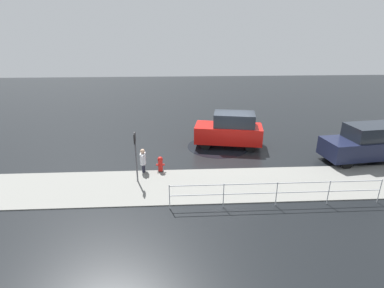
# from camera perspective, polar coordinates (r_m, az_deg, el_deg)

# --- Properties ---
(ground_plane) EXTENTS (60.00, 60.00, 0.00)m
(ground_plane) POSITION_cam_1_polar(r_m,az_deg,el_deg) (17.61, 7.32, -1.09)
(ground_plane) COLOR black
(kerb_strip) EXTENTS (24.00, 3.20, 0.04)m
(kerb_strip) POSITION_cam_1_polar(r_m,az_deg,el_deg) (13.88, 10.37, -7.47)
(kerb_strip) COLOR slate
(kerb_strip) RESTS_ON ground
(moving_hatchback) EXTENTS (4.15, 2.40, 2.06)m
(moving_hatchback) POSITION_cam_1_polar(r_m,az_deg,el_deg) (17.84, 7.23, 2.71)
(moving_hatchback) COLOR red
(moving_hatchback) RESTS_ON ground
(parked_sedan) EXTENTS (4.48, 2.26, 1.98)m
(parked_sedan) POSITION_cam_1_polar(r_m,az_deg,el_deg) (18.12, 30.26, 0.13)
(parked_sedan) COLOR #191E38
(parked_sedan) RESTS_ON ground
(fire_hydrant) EXTENTS (0.42, 0.31, 0.80)m
(fire_hydrant) POSITION_cam_1_polar(r_m,az_deg,el_deg) (14.71, -6.04, -3.89)
(fire_hydrant) COLOR red
(fire_hydrant) RESTS_ON ground
(pedestrian) EXTENTS (0.24, 0.57, 1.22)m
(pedestrian) POSITION_cam_1_polar(r_m,az_deg,el_deg) (14.67, -9.32, -2.92)
(pedestrian) COLOR silver
(pedestrian) RESTS_ON ground
(metal_railing) EXTENTS (8.41, 0.04, 1.05)m
(metal_railing) POSITION_cam_1_polar(r_m,az_deg,el_deg) (12.23, 15.89, -8.33)
(metal_railing) COLOR #B7BABF
(metal_railing) RESTS_ON ground
(sign_post) EXTENTS (0.07, 0.44, 2.40)m
(sign_post) POSITION_cam_1_polar(r_m,az_deg,el_deg) (13.43, -10.70, -1.16)
(sign_post) COLOR #4C4C51
(sign_post) RESTS_ON ground
(puddle_patch) EXTENTS (3.66, 3.66, 0.01)m
(puddle_patch) POSITION_cam_1_polar(r_m,az_deg,el_deg) (18.01, 4.96, -0.48)
(puddle_patch) COLOR black
(puddle_patch) RESTS_ON ground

